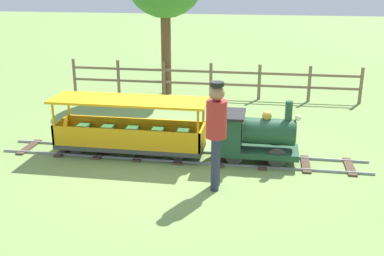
% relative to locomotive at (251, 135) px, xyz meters
% --- Properties ---
extents(ground_plane, '(60.00, 60.00, 0.00)m').
position_rel_locomotive_xyz_m(ground_plane, '(0.00, -1.09, -0.48)').
color(ground_plane, '#75934C').
extents(track, '(0.74, 6.40, 0.04)m').
position_rel_locomotive_xyz_m(track, '(0.00, -1.21, -0.47)').
color(track, gray).
rests_on(track, ground_plane).
extents(locomotive, '(0.70, 1.45, 1.05)m').
position_rel_locomotive_xyz_m(locomotive, '(0.00, 0.00, 0.00)').
color(locomotive, '#1E472D').
rests_on(locomotive, ground_plane).
extents(passenger_car, '(0.80, 2.70, 0.97)m').
position_rel_locomotive_xyz_m(passenger_car, '(0.00, -2.11, -0.06)').
color(passenger_car, '#3F3F3F').
rests_on(passenger_car, ground_plane).
extents(conductor_person, '(0.30, 0.30, 1.62)m').
position_rel_locomotive_xyz_m(conductor_person, '(1.11, -0.47, 0.47)').
color(conductor_person, '#282D47').
rests_on(conductor_person, ground_plane).
extents(fence_section, '(0.08, 7.48, 0.90)m').
position_rel_locomotive_xyz_m(fence_section, '(-4.19, -1.21, -0.00)').
color(fence_section, '#756047').
rests_on(fence_section, ground_plane).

